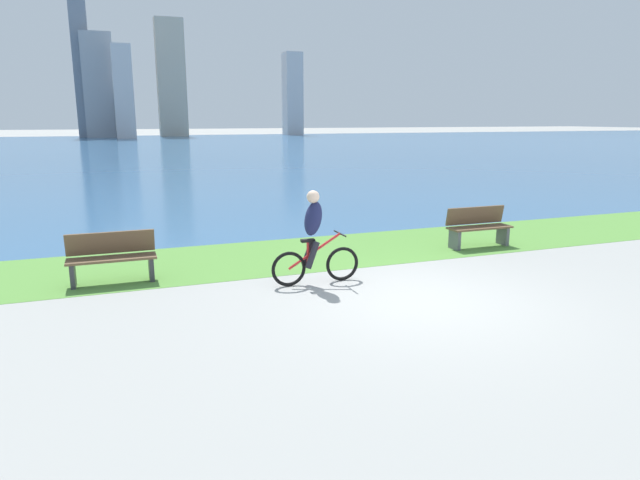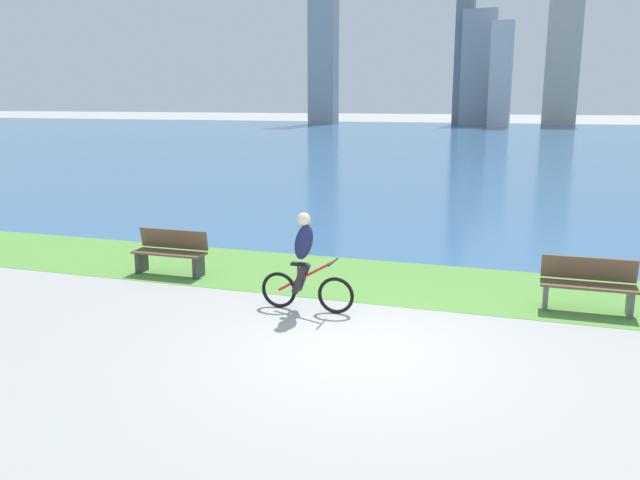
# 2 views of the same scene
# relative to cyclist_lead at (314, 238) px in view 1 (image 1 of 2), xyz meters

# --- Properties ---
(ground_plane) EXTENTS (300.00, 300.00, 0.00)m
(ground_plane) POSITION_rel_cyclist_lead_xyz_m (1.28, -1.46, -0.83)
(ground_plane) COLOR #9E9E99
(grass_strip_bayside) EXTENTS (120.00, 3.04, 0.01)m
(grass_strip_bayside) POSITION_rel_cyclist_lead_xyz_m (1.28, 2.17, -0.83)
(grass_strip_bayside) COLOR #59933D
(grass_strip_bayside) RESTS_ON ground
(bay_water_surface) EXTENTS (300.00, 86.45, 0.00)m
(bay_water_surface) POSITION_rel_cyclist_lead_xyz_m (1.28, 46.92, -0.83)
(bay_water_surface) COLOR #386693
(bay_water_surface) RESTS_ON ground
(cyclist_lead) EXTENTS (1.62, 0.52, 1.66)m
(cyclist_lead) POSITION_rel_cyclist_lead_xyz_m (0.00, 0.00, 0.00)
(cyclist_lead) COLOR black
(cyclist_lead) RESTS_ON ground
(bench_near_path) EXTENTS (1.50, 0.47, 0.90)m
(bench_near_path) POSITION_rel_cyclist_lead_xyz_m (-3.32, 1.32, -0.38)
(bench_near_path) COLOR brown
(bench_near_path) RESTS_ON ground
(bench_far_along_path) EXTENTS (1.50, 0.47, 0.90)m
(bench_far_along_path) POSITION_rel_cyclist_lead_xyz_m (4.47, 1.42, -0.38)
(bench_far_along_path) COLOR brown
(bench_far_along_path) RESTS_ON ground
(city_skyline_far_shore) EXTENTS (55.40, 10.94, 26.14)m
(city_skyline_far_shore) POSITION_rel_cyclist_lead_xyz_m (-3.84, 81.66, 8.36)
(city_skyline_far_shore) COLOR #8C939E
(city_skyline_far_shore) RESTS_ON ground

